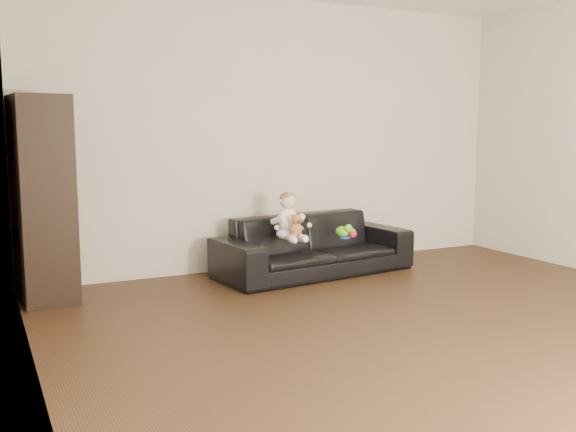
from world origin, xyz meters
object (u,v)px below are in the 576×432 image
toy_blue_disc (345,238)px  toy_green (342,232)px  cabinet (43,200)px  sofa (314,245)px  toy_rattle (353,234)px  teddy_bear (296,226)px  baby (289,219)px

toy_blue_disc → toy_green: bearing=81.8°
cabinet → toy_green: size_ratio=10.89×
sofa → toy_green: size_ratio=12.63×
toy_green → toy_blue_disc: toy_green is taller
toy_rattle → teddy_bear: bearing=178.4°
sofa → baby: baby is taller
baby → teddy_bear: size_ratio=2.16×
teddy_bear → toy_rattle: size_ratio=2.72×
sofa → teddy_bear: 0.45m
toy_rattle → toy_blue_disc: size_ratio=0.80×
teddy_bear → toy_blue_disc: teddy_bear is taller
baby → cabinet: bearing=175.7°
cabinet → toy_blue_disc: 2.62m
teddy_bear → toy_green: teddy_bear is taller
sofa → baby: (-0.32, -0.10, 0.28)m
toy_green → toy_rattle: toy_green is taller
teddy_bear → baby: bearing=90.0°
baby → teddy_bear: 0.14m
toy_green → teddy_bear: bearing=-173.3°
sofa → toy_green: bearing=-47.4°
toy_blue_disc → teddy_bear: bearing=179.9°
toy_green → cabinet: bearing=173.9°
baby → toy_green: size_ratio=2.93×
cabinet → teddy_bear: (2.06, -0.34, -0.30)m
cabinet → teddy_bear: 2.11m
cabinet → toy_rattle: size_ratio=21.85×
toy_blue_disc → toy_rattle: bearing=-11.6°
baby → toy_green: bearing=-6.6°
toy_green → toy_rattle: (0.07, -0.08, -0.01)m
baby → teddy_bear: bearing=-84.4°
baby → toy_blue_disc: size_ratio=4.71×
sofa → teddy_bear: teddy_bear is taller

